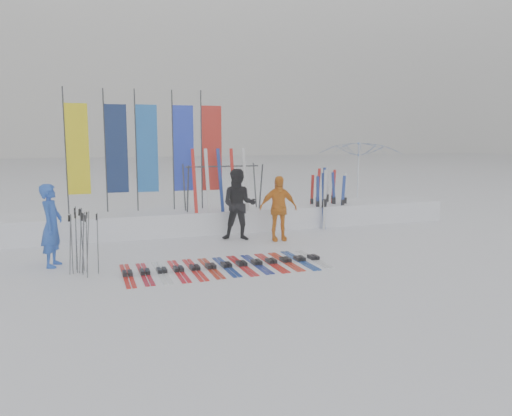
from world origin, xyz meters
name	(u,v)px	position (x,y,z in m)	size (l,w,h in m)	color
ground	(274,271)	(0.00, 0.00, 0.00)	(120.00, 120.00, 0.00)	white
snow_bank	(214,219)	(0.00, 4.60, 0.30)	(14.00, 1.60, 0.60)	white
person_blue	(52,225)	(-4.01, 1.79, 0.82)	(0.60, 0.39, 1.65)	blue
person_black	(239,205)	(0.25, 3.04, 0.89)	(0.86, 0.67, 1.78)	black
person_yellow	(278,208)	(1.16, 2.66, 0.81)	(0.95, 0.39, 1.61)	orange
tent_canopy	(360,176)	(5.43, 5.97, 1.26)	(2.74, 2.79, 2.51)	white
ski_row	(226,265)	(-0.80, 0.58, 0.04)	(3.98, 1.70, 0.07)	red
pole_cluster	(81,242)	(-3.47, 1.03, 0.59)	(0.55, 0.79, 1.25)	#595B60
feather_flags	(147,149)	(-1.72, 4.81, 2.24)	(4.06, 0.23, 3.20)	#383A3F
ski_rack	(223,181)	(0.16, 4.20, 1.38)	(2.04, 0.80, 1.23)	#383A3F
upright_skis	(327,199)	(3.28, 4.14, 0.79)	(1.19, 0.98, 1.70)	red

